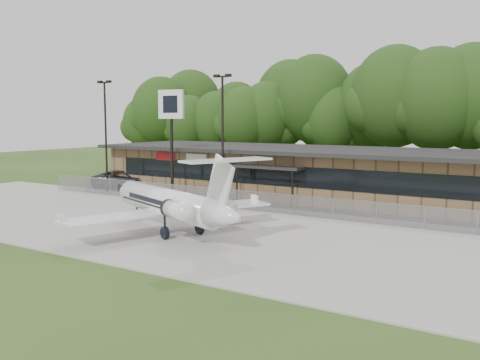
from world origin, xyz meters
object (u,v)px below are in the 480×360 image
Objects in this scene: suv at (125,179)px; terminal at (320,173)px; business_jet at (171,204)px; pole_sign at (171,116)px.

terminal is at bearing -98.57° from suv.
terminal is 18.09m from business_jet.
suv is 10.62m from pole_sign.
pole_sign is (-9.05, 10.89, 5.27)m from business_jet.
terminal is at bearing 27.95° from pole_sign.
pole_sign is at bearing -130.23° from suv.
terminal is 19.23m from suv.
pole_sign reaches higher than business_jet.
suv is 0.70× the size of pole_sign.
business_jet reaches higher than suv.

